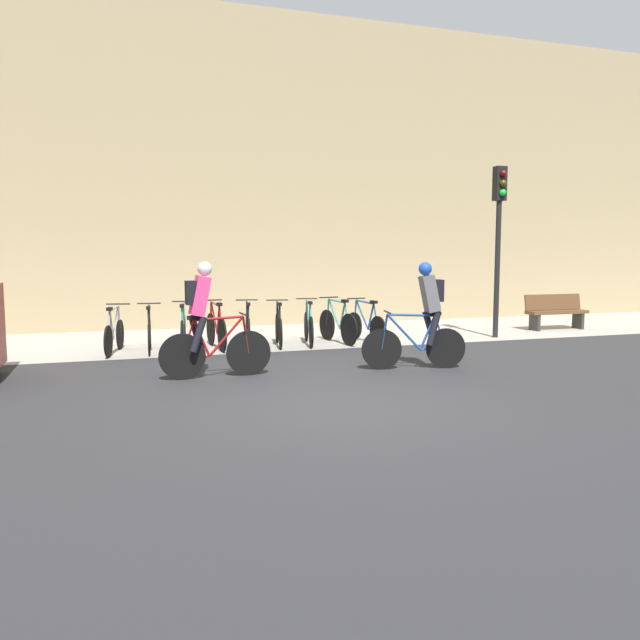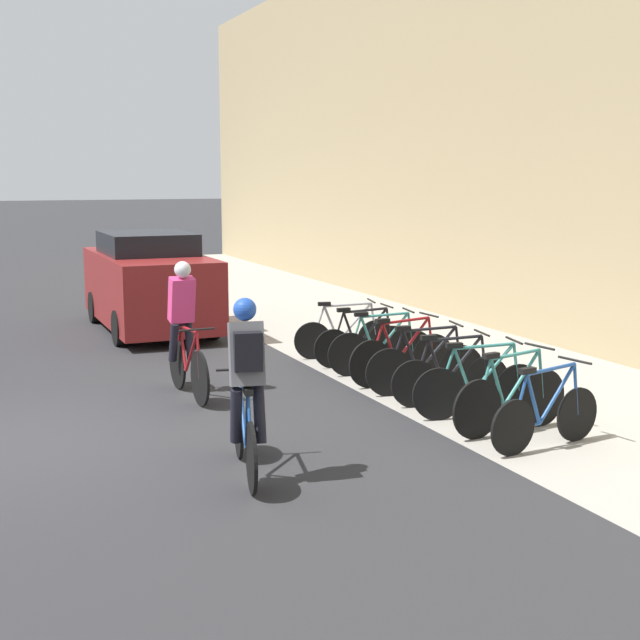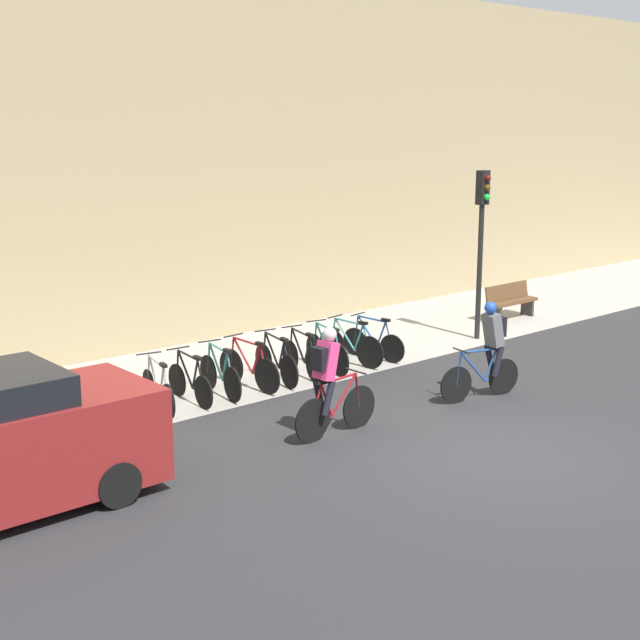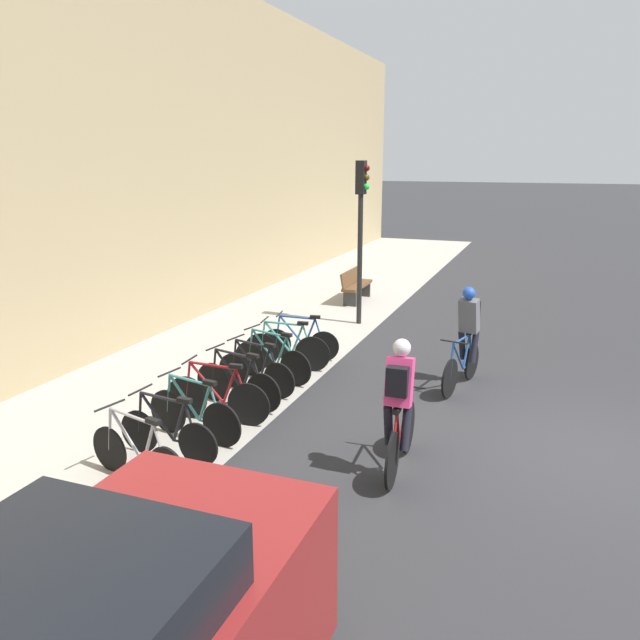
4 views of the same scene
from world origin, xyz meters
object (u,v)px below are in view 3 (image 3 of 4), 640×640
at_px(parked_bike_5, 302,357).
at_px(bench, 510,301).
at_px(parked_bike_3, 249,368).
at_px(parked_bike_7, 351,346).
at_px(parked_bike_8, 373,342).
at_px(cyclist_pink, 329,380).
at_px(parked_bike_0, 158,389).
at_px(traffic_light_pole, 482,224).
at_px(parked_bike_2, 220,375).
at_px(parked_bike_4, 276,362).
at_px(parked_bike_6, 327,351).
at_px(cyclist_grey, 489,347).
at_px(parked_bike_1, 190,382).

bearing_deg(parked_bike_5, bench, 4.45).
bearing_deg(parked_bike_3, parked_bike_7, 0.01).
bearing_deg(parked_bike_8, parked_bike_5, 179.99).
bearing_deg(cyclist_pink, bench, 20.84).
height_order(cyclist_pink, parked_bike_8, cyclist_pink).
bearing_deg(parked_bike_0, parked_bike_5, 0.02).
relative_size(parked_bike_3, traffic_light_pole, 0.44).
height_order(parked_bike_2, bench, parked_bike_2).
relative_size(parked_bike_2, parked_bike_4, 0.98).
xyz_separation_m(parked_bike_3, parked_bike_7, (2.61, 0.00, 0.00)).
relative_size(parked_bike_4, parked_bike_8, 1.06).
bearing_deg(parked_bike_3, traffic_light_pole, -2.39).
xyz_separation_m(parked_bike_6, parked_bike_7, (0.65, 0.00, 0.01)).
relative_size(parked_bike_2, parked_bike_5, 1.03).
bearing_deg(parked_bike_4, parked_bike_0, -179.98).
bearing_deg(bench, parked_bike_3, -176.22).
bearing_deg(parked_bike_5, parked_bike_8, -0.01).
distance_m(parked_bike_7, traffic_light_pole, 4.39).
distance_m(parked_bike_2, parked_bike_8, 3.91).
relative_size(cyclist_grey, parked_bike_0, 1.10).
distance_m(parked_bike_2, parked_bike_6, 2.60).
bearing_deg(parked_bike_1, parked_bike_5, 0.01).
bearing_deg(cyclist_grey, cyclist_pink, 175.01).
bearing_deg(cyclist_pink, parked_bike_3, 78.29).
height_order(parked_bike_3, traffic_light_pole, traffic_light_pole).
height_order(parked_bike_4, bench, parked_bike_4).
relative_size(parked_bike_1, parked_bike_7, 0.94).
xyz_separation_m(parked_bike_2, parked_bike_7, (3.26, 0.00, 0.01)).
bearing_deg(parked_bike_3, parked_bike_6, -0.01).
height_order(parked_bike_0, parked_bike_7, parked_bike_7).
xyz_separation_m(cyclist_pink, parked_bike_6, (2.57, 2.96, -0.55)).
height_order(parked_bike_0, bench, parked_bike_0).
relative_size(cyclist_pink, parked_bike_3, 1.05).
bearing_deg(parked_bike_8, cyclist_grey, -94.97).
bearing_deg(parked_bike_7, cyclist_grey, -83.60).
bearing_deg(traffic_light_pole, parked_bike_4, 177.34).
height_order(cyclist_grey, bench, cyclist_grey).
relative_size(cyclist_pink, parked_bike_8, 1.15).
relative_size(parked_bike_8, bench, 0.95).
distance_m(parked_bike_1, parked_bike_3, 1.30).
xyz_separation_m(cyclist_grey, bench, (5.70, 3.85, -0.48)).
bearing_deg(parked_bike_6, cyclist_pink, -130.90).
bearing_deg(parked_bike_7, parked_bike_6, -179.93).
relative_size(cyclist_pink, parked_bike_4, 1.09).
height_order(parked_bike_0, parked_bike_1, same).
bearing_deg(parked_bike_6, parked_bike_0, -179.99).
bearing_deg(parked_bike_1, parked_bike_6, 0.00).
bearing_deg(traffic_light_pole, parked_bike_7, 175.95).
bearing_deg(parked_bike_0, parked_bike_7, 0.02).
bearing_deg(parked_bike_7, parked_bike_8, -0.07).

